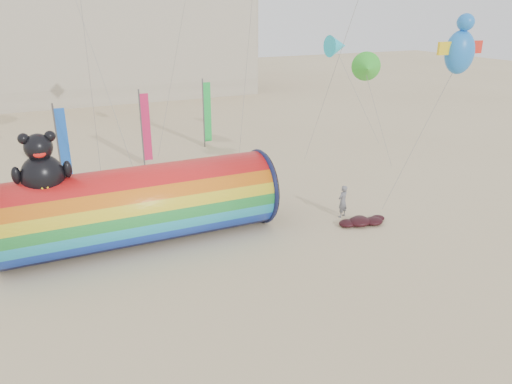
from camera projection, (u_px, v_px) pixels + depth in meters
name	position (u px, v px, depth m)	size (l,w,h in m)	color
ground	(260.00, 256.00, 21.78)	(160.00, 160.00, 0.00)	#CCB58C
windsock_assembly	(141.00, 203.00, 22.54)	(12.28, 3.74, 5.66)	red
kite_handler	(343.00, 201.00, 25.54)	(0.62, 0.41, 1.70)	slate
fabric_bundle	(362.00, 221.00, 24.87)	(2.62, 1.35, 0.41)	#3C0B10
festival_banners	(145.00, 128.00, 33.13)	(11.45, 6.01, 5.20)	#59595E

